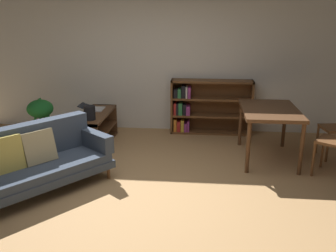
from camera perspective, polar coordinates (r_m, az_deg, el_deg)
ground_plane at (r=4.54m, az=-4.10°, el=-10.55°), size 8.16×8.16×0.00m
back_wall_panel at (r=6.74m, az=-0.56°, el=10.72°), size 6.80×0.10×2.70m
fabric_couch at (r=4.74m, az=-21.59°, el=-5.34°), size 1.86×2.05×0.80m
media_console at (r=6.17m, az=-11.20°, el=-0.56°), size 0.43×1.26×0.54m
open_laptop at (r=6.34m, az=-11.62°, el=2.74°), size 0.41×0.32×0.09m
desk_speaker at (r=5.73m, az=-12.11°, el=2.02°), size 0.17×0.17×0.22m
potted_floor_plant at (r=6.42m, az=-19.16°, el=1.38°), size 0.52×0.48×0.79m
dining_table at (r=5.56m, az=15.54°, el=1.76°), size 0.80×1.21×0.78m
bookshelf at (r=6.68m, az=5.80°, el=2.99°), size 1.45×0.31×0.98m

